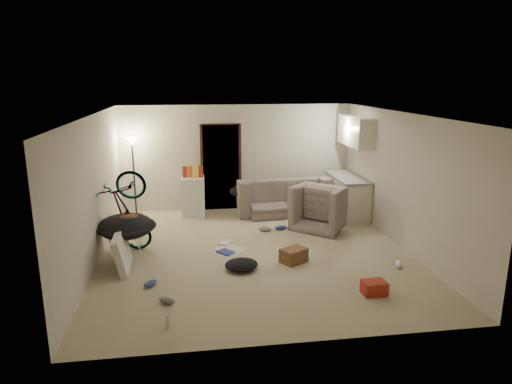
{
  "coord_description": "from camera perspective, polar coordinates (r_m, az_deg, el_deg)",
  "views": [
    {
      "loc": [
        -1.13,
        -7.76,
        3.1
      ],
      "look_at": [
        0.1,
        0.6,
        0.98
      ],
      "focal_mm": 32.0,
      "sensor_mm": 36.0,
      "label": 1
    }
  ],
  "objects": [
    {
      "name": "shoe_4",
      "position": [
        8.16,
        17.39,
        -8.56
      ],
      "size": [
        0.2,
        0.3,
        0.1
      ],
      "primitive_type": "ellipsoid",
      "rotation": [
        0.0,
        0.0,
        1.22
      ],
      "color": "white",
      "rests_on": "floor"
    },
    {
      "name": "book_white",
      "position": [
        8.88,
        -3.89,
        -6.33
      ],
      "size": [
        0.3,
        0.33,
        0.02
      ],
      "primitive_type": "cube",
      "rotation": [
        0.0,
        0.0,
        -0.47
      ],
      "color": "silver",
      "rests_on": "floor"
    },
    {
      "name": "juicer",
      "position": [
        8.39,
        4.87,
        -7.07
      ],
      "size": [
        0.14,
        0.14,
        0.21
      ],
      "color": "beige",
      "rests_on": "floor"
    },
    {
      "name": "sofa",
      "position": [
        10.8,
        3.22,
        -0.91
      ],
      "size": [
        2.21,
        0.98,
        0.63
      ],
      "primitive_type": "imported",
      "rotation": [
        0.0,
        0.0,
        3.2
      ],
      "color": "#363D35",
      "rests_on": "floor"
    },
    {
      "name": "bicycle",
      "position": [
        8.65,
        -15.75,
        -4.6
      ],
      "size": [
        1.64,
        0.89,
        0.9
      ],
      "primitive_type": "imported",
      "rotation": [
        0.0,
        -0.17,
        1.43
      ],
      "color": "black",
      "rests_on": "floor"
    },
    {
      "name": "counter_top",
      "position": [
        10.62,
        11.42,
        1.82
      ],
      "size": [
        0.64,
        1.54,
        0.04
      ],
      "primitive_type": "cube",
      "color": "gray",
      "rests_on": "kitchen_counter"
    },
    {
      "name": "clothes_lump_b",
      "position": [
        10.5,
        -0.15,
        -2.7
      ],
      "size": [
        0.57,
        0.53,
        0.14
      ],
      "primitive_type": "ellipsoid",
      "rotation": [
        0.0,
        0.0,
        0.3
      ],
      "color": "black",
      "rests_on": "floor"
    },
    {
      "name": "wall_back",
      "position": [
        10.99,
        -2.35,
        4.36
      ],
      "size": [
        5.5,
        0.02,
        2.5
      ],
      "primitive_type": "cube",
      "color": "beige",
      "rests_on": "floor"
    },
    {
      "name": "floor_lamp",
      "position": [
        10.64,
        -15.12,
        3.87
      ],
      "size": [
        0.28,
        0.28,
        1.81
      ],
      "color": "black",
      "rests_on": "floor"
    },
    {
      "name": "clothes_lump_a",
      "position": [
        7.67,
        -1.84,
        -9.06
      ],
      "size": [
        0.59,
        0.52,
        0.18
      ],
      "primitive_type": "ellipsoid",
      "rotation": [
        0.0,
        0.0,
        0.08
      ],
      "color": "black",
      "rests_on": "floor"
    },
    {
      "name": "wall_front",
      "position": [
        5.23,
        4.72,
        -6.74
      ],
      "size": [
        5.5,
        0.02,
        2.5
      ],
      "primitive_type": "cube",
      "color": "beige",
      "rests_on": "floor"
    },
    {
      "name": "snack_box_2",
      "position": [
        10.53,
        -7.58,
        2.43
      ],
      "size": [
        0.1,
        0.07,
        0.3
      ],
      "primitive_type": "cube",
      "rotation": [
        0.0,
        0.0,
        0.0
      ],
      "color": "yellow",
      "rests_on": "mini_fridge"
    },
    {
      "name": "book_blue",
      "position": [
        8.41,
        -3.82,
        -7.51
      ],
      "size": [
        0.35,
        0.36,
        0.03
      ],
      "primitive_type": "cube",
      "rotation": [
        0.0,
        0.0,
        0.71
      ],
      "color": "#284292",
      "rests_on": "floor"
    },
    {
      "name": "kitchen_counter",
      "position": [
        10.73,
        11.3,
        -0.58
      ],
      "size": [
        0.6,
        1.5,
        0.88
      ],
      "primitive_type": "cube",
      "color": "beige",
      "rests_on": "floor"
    },
    {
      "name": "kitchen_uppers",
      "position": [
        10.5,
        12.37,
        7.45
      ],
      "size": [
        0.38,
        1.4,
        0.65
      ],
      "primitive_type": "cube",
      "color": "beige",
      "rests_on": "wall_right"
    },
    {
      "name": "wall_left",
      "position": [
        8.15,
        -19.66,
        0.09
      ],
      "size": [
        0.02,
        6.0,
        2.5
      ],
      "primitive_type": "cube",
      "color": "beige",
      "rests_on": "floor"
    },
    {
      "name": "shoe_0",
      "position": [
        9.61,
        3.11,
        -4.48
      ],
      "size": [
        0.27,
        0.13,
        0.1
      ],
      "primitive_type": "ellipsoid",
      "rotation": [
        0.0,
        0.0,
        0.09
      ],
      "color": "#284292",
      "rests_on": "floor"
    },
    {
      "name": "drink_case_b",
      "position": [
        7.08,
        14.56,
        -11.5
      ],
      "size": [
        0.35,
        0.27,
        0.2
      ],
      "primitive_type": "cube",
      "rotation": [
        0.0,
        0.0,
        0.04
      ],
      "color": "#A12818",
      "rests_on": "floor"
    },
    {
      "name": "floor",
      "position": [
        8.44,
        -0.07,
        -7.57
      ],
      "size": [
        5.5,
        6.0,
        0.02
      ],
      "primitive_type": "cube",
      "color": "#B9B18E",
      "rests_on": "ground"
    },
    {
      "name": "mini_fridge",
      "position": [
        10.65,
        -7.86,
        -0.51
      ],
      "size": [
        0.55,
        0.55,
        0.89
      ],
      "primitive_type": "cube",
      "rotation": [
        0.0,
        0.0,
        -0.05
      ],
      "color": "white",
      "rests_on": "floor"
    },
    {
      "name": "book_asset",
      "position": [
        6.13,
        -11.02,
        -16.54
      ],
      "size": [
        0.22,
        0.18,
        0.01
      ],
      "primitive_type": "imported",
      "rotation": [
        0.0,
        0.0,
        1.39
      ],
      "color": "#A12818",
      "rests_on": "floor"
    },
    {
      "name": "snack_box_0",
      "position": [
        10.53,
        -8.88,
        2.38
      ],
      "size": [
        0.11,
        0.09,
        0.3
      ],
      "primitive_type": "cube",
      "rotation": [
        0.0,
        0.0,
        0.18
      ],
      "color": "#A12818",
      "rests_on": "mini_fridge"
    },
    {
      "name": "wall_right",
      "position": [
        8.88,
        17.84,
        1.35
      ],
      "size": [
        0.02,
        6.0,
        2.5
      ],
      "primitive_type": "cube",
      "color": "beige",
      "rests_on": "floor"
    },
    {
      "name": "door_trim",
      "position": [
        10.93,
        -4.38,
        3.05
      ],
      "size": [
        0.97,
        0.04,
        2.1
      ],
      "primitive_type": "cube",
      "color": "#341B12",
      "rests_on": "floor"
    },
    {
      "name": "snack_box_1",
      "position": [
        10.53,
        -8.23,
        2.4
      ],
      "size": [
        0.1,
        0.08,
        0.3
      ],
      "primitive_type": "cube",
      "rotation": [
        0.0,
        0.0,
        0.06
      ],
      "color": "#D0641A",
      "rests_on": "mini_fridge"
    },
    {
      "name": "hoodie",
      "position": [
        8.36,
        -15.71,
        -3.48
      ],
      "size": [
        0.58,
        0.52,
        0.22
      ],
      "primitive_type": "ellipsoid",
      "rotation": [
        0.0,
        0.0,
        0.3
      ],
      "color": "brown",
      "rests_on": "saucer_chair"
    },
    {
      "name": "drink_case_a",
      "position": [
        7.99,
        4.74,
        -7.89
      ],
      "size": [
        0.52,
        0.48,
        0.24
      ],
      "primitive_type": "cube",
      "rotation": [
        0.0,
        0.0,
        0.55
      ],
      "color": "brown",
      "rests_on": "floor"
    },
    {
      "name": "ceiling",
      "position": [
        7.87,
        -0.08,
        9.75
      ],
      "size": [
        5.5,
        6.0,
        0.02
      ],
      "primitive_type": "cube",
      "color": "white",
      "rests_on": "wall_back"
    },
    {
      "name": "saucer_chair",
      "position": [
        8.45,
        -15.93,
        -4.79
      ],
      "size": [
        1.06,
        1.06,
        0.76
      ],
      "color": "silver",
      "rests_on": "floor"
    },
    {
      "name": "shoe_2",
      "position": [
        7.28,
        -13.08,
        -11.11
      ],
      "size": [
        0.25,
        0.27,
        0.1
      ],
      "primitive_type": "ellipsoid",
      "rotation": [
        0.0,
        0.0,
        0.88
      ],
      "color": "#284292",
      "rests_on": "floor"
    },
    {
      "name": "shoe_3",
      "position": [
        6.74,
        -11.09,
        -13.17
      ],
      "size": [
        0.28,
        0.24,
        0.1
      ],
      "primitive_type": "ellipsoid",
      "rotation": [
        0.0,
        0.0,
        -0.6
      ],
      "color": "slate",
      "rests_on": "floor"
    },
    {
      "name": "doorway",
      "position": [
        10.96,
        -4.39,
        3.07
      ],
      "size": [
        0.85,
        0.1,
        2.04
      ],
      "primitive_type": "cube",
      "color": "black",
      "rests_on": "floor"
    },
    {
      "name": "tv_box",
      "position": [
        7.94,
        -16.4,
        -7.15
      ],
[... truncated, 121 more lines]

